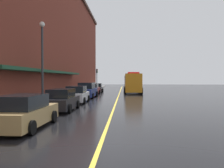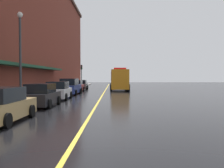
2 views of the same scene
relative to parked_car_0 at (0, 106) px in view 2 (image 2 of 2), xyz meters
The scene contains 14 objects.
ground_plane 22.68m from the parked_car_0, 79.84° to the left, with size 112.00×112.00×0.00m, color black.
sidewalk_left 22.43m from the parked_car_0, 95.64° to the left, with size 2.40×70.00×0.15m, color gray.
lane_center_stripe 22.68m from the parked_car_0, 79.84° to the left, with size 0.16×70.00×0.01m, color gold.
parked_car_0 is the anchor object (origin of this frame).
parked_car_1 6.08m from the parked_car_0, 88.64° to the left, with size 2.07×4.28×1.62m.
parked_car_2 11.65m from the parked_car_0, 89.51° to the left, with size 2.11×4.18×1.65m.
parked_car_3 17.56m from the parked_car_0, 89.55° to the left, with size 2.26×4.78×1.88m.
parked_car_4 22.86m from the parked_car_0, 90.00° to the left, with size 2.10×4.27×1.61m.
parked_car_5 28.39m from the parked_car_0, 89.91° to the left, with size 2.10×4.30×1.55m.
utility_truck 27.55m from the parked_car_0, 77.17° to the left, with size 2.94×8.46×3.35m.
parking_meter_0 22.53m from the parked_car_0, 93.44° to the left, with size 0.14×0.18×1.33m.
parking_meter_1 25.92m from the parked_car_0, 92.99° to the left, with size 0.14×0.18×1.33m.
street_lamp_left 8.80m from the parked_car_0, 104.10° to the left, with size 0.44×0.44×6.94m.
traffic_light_near 39.15m from the parked_car_0, 91.89° to the left, with size 0.38×0.36×4.30m.
Camera 2 is at (1.28, -8.67, 2.13)m, focal length 39.72 mm.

